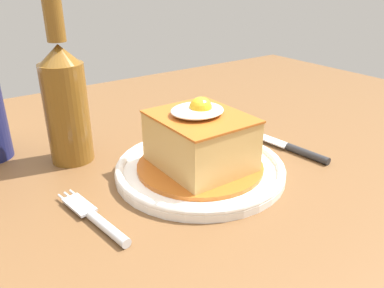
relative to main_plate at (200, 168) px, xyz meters
The scene contains 6 objects.
dining_table 0.12m from the main_plate, 116.60° to the left, with size 1.50×0.98×0.77m.
main_plate is the anchor object (origin of this frame).
sandwich_meal 0.04m from the main_plate, 106.44° to the left, with size 0.18×0.18×0.11m.
fork 0.17m from the main_plate, behind, with size 0.03×0.14×0.01m.
knife 0.17m from the main_plate, 10.39° to the right, with size 0.03×0.17×0.01m.
beer_bottle_amber 0.22m from the main_plate, 130.91° to the left, with size 0.06×0.06×0.27m.
Camera 1 is at (-0.27, -0.45, 1.04)m, focal length 36.11 mm.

